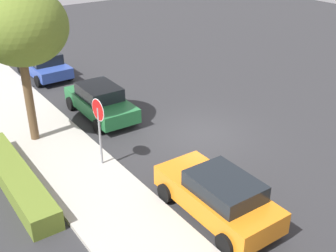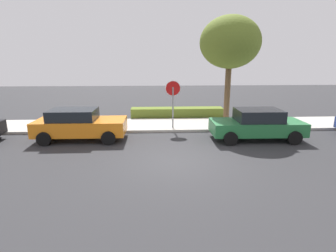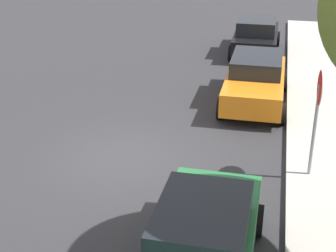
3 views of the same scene
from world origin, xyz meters
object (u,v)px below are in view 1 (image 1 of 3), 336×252
object	(u,v)px
parked_car_orange	(218,195)
fire_hydrant	(23,82)
parked_car_blue	(44,64)
stop_sign	(99,121)
street_tree_near_corner	(22,27)
parked_car_green	(100,101)

from	to	relation	value
parked_car_orange	fire_hydrant	distance (m)	14.06
parked_car_orange	parked_car_blue	size ratio (longest dim) A/B	1.03
parked_car_blue	stop_sign	bearing A→B (deg)	170.42
street_tree_near_corner	parked_car_green	bearing A→B (deg)	-78.65
street_tree_near_corner	parked_car_orange	bearing A→B (deg)	-160.60
parked_car_green	street_tree_near_corner	size ratio (longest dim) A/B	0.71
stop_sign	fire_hydrant	size ratio (longest dim) A/B	3.77
stop_sign	fire_hydrant	xyz separation A→B (m)	(9.38, -0.16, -1.51)
parked_car_green	street_tree_near_corner	world-z (taller)	street_tree_near_corner
stop_sign	parked_car_green	xyz separation A→B (m)	(3.91, -1.97, -1.11)
street_tree_near_corner	fire_hydrant	bearing A→B (deg)	-12.62
parked_car_orange	fire_hydrant	size ratio (longest dim) A/B	5.91
stop_sign	parked_car_orange	size ratio (longest dim) A/B	0.64
parked_car_green	fire_hydrant	xyz separation A→B (m)	(5.47, 1.81, -0.39)
parked_car_blue	fire_hydrant	world-z (taller)	parked_car_blue
street_tree_near_corner	fire_hydrant	world-z (taller)	street_tree_near_corner
parked_car_green	parked_car_orange	world-z (taller)	parked_car_orange
parked_car_green	parked_car_blue	world-z (taller)	parked_car_green
parked_car_blue	street_tree_near_corner	size ratio (longest dim) A/B	0.67
parked_car_green	street_tree_near_corner	bearing A→B (deg)	101.35
parked_car_blue	street_tree_near_corner	bearing A→B (deg)	157.59
parked_car_blue	fire_hydrant	distance (m)	2.02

